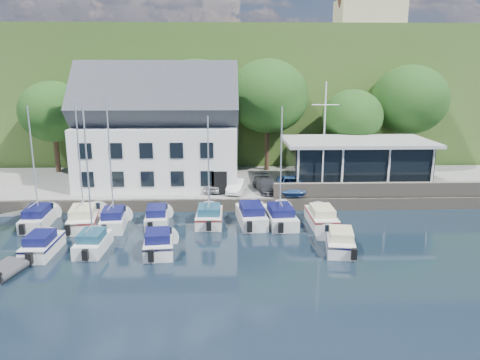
{
  "coord_description": "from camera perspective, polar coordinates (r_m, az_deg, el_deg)",
  "views": [
    {
      "loc": [
        -0.92,
        -25.74,
        11.42
      ],
      "look_at": [
        0.14,
        9.0,
        3.09
      ],
      "focal_mm": 35.0,
      "sensor_mm": 36.0,
      "label": 1
    }
  ],
  "objects": [
    {
      "name": "club_pavilion",
      "position": [
        44.21,
        13.94,
        2.17
      ],
      "size": [
        13.2,
        7.2,
        4.1
      ],
      "primitive_type": null,
      "color": "black",
      "rests_on": "quay"
    },
    {
      "name": "car_silver",
      "position": [
        40.86,
        -3.53,
        -0.43
      ],
      "size": [
        1.59,
        3.67,
        1.23
      ],
      "primitive_type": "imported",
      "rotation": [
        0.0,
        0.0,
        0.04
      ],
      "color": "silver",
      "rests_on": "quay"
    },
    {
      "name": "gangway",
      "position": [
        39.75,
        -24.82,
        -4.5
      ],
      "size": [
        1.2,
        6.0,
        1.4
      ],
      "primitive_type": null,
      "color": "silver",
      "rests_on": "ground"
    },
    {
      "name": "tree_5",
      "position": [
        52.4,
        19.84,
        7.19
      ],
      "size": [
        7.9,
        7.9,
        10.79
      ],
      "primitive_type": null,
      "color": "#123610",
      "rests_on": "quay"
    },
    {
      "name": "tree_4",
      "position": [
        49.28,
        13.45,
        5.86
      ],
      "size": [
        6.14,
        6.14,
        8.4
      ],
      "primitive_type": null,
      "color": "#123610",
      "rests_on": "quay"
    },
    {
      "name": "farmhouse",
      "position": [
        81.52,
        15.46,
        19.13
      ],
      "size": [
        10.4,
        7.0,
        8.2
      ],
      "primitive_type": null,
      "color": "beige",
      "rests_on": "hillside"
    },
    {
      "name": "boat_r1_6",
      "position": [
        34.43,
        5.01,
        1.75
      ],
      "size": [
        2.73,
        6.87,
        8.9
      ],
      "primitive_type": null,
      "rotation": [
        0.0,
        0.0,
        0.09
      ],
      "color": "silver",
      "rests_on": "ground"
    },
    {
      "name": "car_dgrey",
      "position": [
        40.57,
        3.21,
        -0.55
      ],
      "size": [
        2.39,
        4.36,
        1.2
      ],
      "primitive_type": "imported",
      "rotation": [
        0.0,
        0.0,
        0.18
      ],
      "color": "#303035",
      "rests_on": "quay"
    },
    {
      "name": "tree_1",
      "position": [
        48.63,
        -13.67,
        7.09
      ],
      "size": [
        7.79,
        7.79,
        10.65
      ],
      "primitive_type": null,
      "color": "#123610",
      "rests_on": "quay"
    },
    {
      "name": "boat_r1_4",
      "position": [
        34.32,
        -3.86,
        1.68
      ],
      "size": [
        2.18,
        5.5,
        8.84
      ],
      "primitive_type": null,
      "rotation": [
        0.0,
        0.0,
        -0.02
      ],
      "color": "silver",
      "rests_on": "ground"
    },
    {
      "name": "boat_r2_0",
      "position": [
        32.21,
        -22.97,
        -7.07
      ],
      "size": [
        1.86,
        5.46,
        1.41
      ],
      "primitive_type": null,
      "rotation": [
        0.0,
        0.0,
        -0.01
      ],
      "color": "silver",
      "rests_on": "ground"
    },
    {
      "name": "car_white",
      "position": [
        40.18,
        -0.36,
        -0.69
      ],
      "size": [
        2.04,
        3.75,
        1.17
      ],
      "primitive_type": "imported",
      "rotation": [
        0.0,
        0.0,
        -0.24
      ],
      "color": "silver",
      "rests_on": "quay"
    },
    {
      "name": "boat_r1_7",
      "position": [
        35.53,
        9.89,
        -4.24
      ],
      "size": [
        2.05,
        6.34,
        1.45
      ],
      "primitive_type": null,
      "rotation": [
        0.0,
        0.0,
        0.01
      ],
      "color": "silver",
      "rests_on": "ground"
    },
    {
      "name": "field_patch",
      "position": [
        96.27,
        3.72,
        16.27
      ],
      "size": [
        50.0,
        30.0,
        0.3
      ],
      "primitive_type": "cube",
      "color": "#5C6331",
      "rests_on": "hillside"
    },
    {
      "name": "ground",
      "position": [
        28.18,
        0.28,
        -10.43
      ],
      "size": [
        180.0,
        180.0,
        0.0
      ],
      "primitive_type": "plane",
      "color": "black",
      "rests_on": "ground"
    },
    {
      "name": "tree_3",
      "position": [
        48.5,
        3.38,
        7.87
      ],
      "size": [
        8.33,
        8.33,
        11.39
      ],
      "primitive_type": null,
      "color": "#123610",
      "rests_on": "quay"
    },
    {
      "name": "boat_r2_1",
      "position": [
        30.58,
        -17.94,
        -0.88
      ],
      "size": [
        1.98,
        5.26,
        8.37
      ],
      "primitive_type": null,
      "rotation": [
        0.0,
        0.0,
        -0.03
      ],
      "color": "silver",
      "rests_on": "ground"
    },
    {
      "name": "tree_0",
      "position": [
        51.02,
        -21.67,
        6.0
      ],
      "size": [
        6.76,
        6.76,
        9.23
      ],
      "primitive_type": null,
      "color": "#123610",
      "rests_on": "quay"
    },
    {
      "name": "boat_r2_4",
      "position": [
        31.0,
        12.09,
        -7.04
      ],
      "size": [
        2.75,
        5.82,
        1.42
      ],
      "primitive_type": null,
      "rotation": [
        0.0,
        0.0,
        -0.17
      ],
      "color": "silver",
      "rests_on": "ground"
    },
    {
      "name": "boat_r1_5",
      "position": [
        35.3,
        1.39,
        -4.06
      ],
      "size": [
        2.7,
        6.81,
        1.57
      ],
      "primitive_type": null,
      "rotation": [
        0.0,
        0.0,
        0.1
      ],
      "color": "silver",
      "rests_on": "ground"
    },
    {
      "name": "boat_r2_2",
      "position": [
        30.28,
        -9.89,
        -7.36
      ],
      "size": [
        2.47,
        5.22,
        1.5
      ],
      "primitive_type": null,
      "rotation": [
        0.0,
        0.0,
        0.1
      ],
      "color": "silver",
      "rests_on": "ground"
    },
    {
      "name": "car_blue",
      "position": [
        40.41,
        6.22,
        -0.51
      ],
      "size": [
        1.67,
        4.15,
        1.41
      ],
      "primitive_type": "imported",
      "rotation": [
        0.0,
        0.0,
        -0.01
      ],
      "color": "#2D528A",
      "rests_on": "quay"
    },
    {
      "name": "tree_2",
      "position": [
        47.89,
        -5.28,
        7.75
      ],
      "size": [
        8.32,
        8.32,
        11.37
      ],
      "primitive_type": null,
      "color": "#123610",
      "rests_on": "quay"
    },
    {
      "name": "boat_r1_0",
      "position": [
        37.09,
        -23.87,
        1.59
      ],
      "size": [
        2.31,
        6.77,
        9.03
      ],
      "primitive_type": null,
      "rotation": [
        0.0,
        0.0,
        0.07
      ],
      "color": "silver",
      "rests_on": "ground"
    },
    {
      "name": "harbor_building",
      "position": [
        43.11,
        -9.88,
        5.19
      ],
      "size": [
        14.4,
        8.2,
        8.7
      ],
      "primitive_type": null,
      "color": "white",
      "rests_on": "quay"
    },
    {
      "name": "quay_face",
      "position": [
        38.34,
        -0.3,
        -3.07
      ],
      "size": [
        60.0,
        0.3,
        1.0
      ],
      "primitive_type": "cube",
      "color": "#6B6255",
      "rests_on": "ground"
    },
    {
      "name": "boat_r1_1",
      "position": [
        35.62,
        -18.94,
        1.81
      ],
      "size": [
        3.12,
        6.95,
        9.33
      ],
      "primitive_type": null,
      "rotation": [
        0.0,
        0.0,
        0.15
      ],
      "color": "silver",
      "rests_on": "ground"
    },
    {
      "name": "hillside",
      "position": [
        87.81,
        -1.17,
        11.24
      ],
      "size": [
        160.0,
        75.0,
        16.0
      ],
      "primitive_type": "cube",
      "color": "#314F1D",
      "rests_on": "ground"
    },
    {
      "name": "boat_r1_3",
      "position": [
        35.63,
        -10.07,
        -4.22
      ],
      "size": [
        2.26,
        5.81,
        1.43
      ],
      "primitive_type": null,
      "rotation": [
        0.0,
        0.0,
        0.08
      ],
      "color": "silver",
      "rests_on": "ground"
    },
    {
      "name": "flagpole",
      "position": [
        39.59,
        10.2,
        4.95
      ],
      "size": [
        2.25,
        0.2,
        9.39
      ],
      "primitive_type": null,
      "color": "white",
      "rests_on": "quay"
    },
    {
      "name": "seawall",
      "position": [
        40.53,
        16.9,
        -1.13
      ],
      "size": [
        18.0,
        0.5,
        1.2
      ],
      "primitive_type": "cube",
      "color": "#6B6255",
      "rests_on": "quay"
    },
    {
      "name": "dinghy_1",
      "position": [
        30.1,
        -26.74,
        -9.61
      ],
      "size": [
        2.42,
        3.35,
        0.71
      ],
      "primitive_type": null,
      "rotation": [
        0.0,
        0.0,
        -0.21
      ],
      "color": "#36363A",
      "rests_on": "ground"
    },
    {
      "name": "boat_r1_2",
      "position": [
        34.68,
        -15.5,
        1.5
      ],
      "size": [
        2.33,
        5.75,
        9.03
      ],
      "primitive_type": null,
      "rotation": [
        0.0,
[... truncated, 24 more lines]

